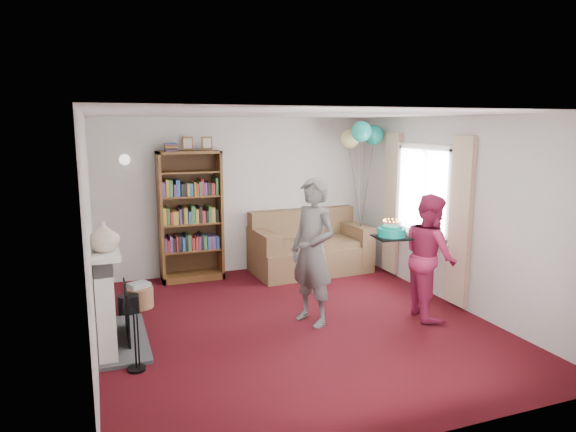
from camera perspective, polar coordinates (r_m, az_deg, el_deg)
name	(u,v)px	position (r m, az deg, el deg)	size (l,w,h in m)	color
ground	(295,323)	(6.38, 0.76, -11.84)	(5.00, 5.00, 0.00)	black
wall_back	(239,195)	(8.38, -5.49, 2.30)	(4.50, 0.02, 2.50)	silver
wall_left	(89,237)	(5.62, -21.22, -2.21)	(0.02, 5.00, 2.50)	silver
wall_right	(453,211)	(7.15, 17.91, 0.50)	(0.02, 5.00, 2.50)	silver
ceiling	(295,114)	(5.91, 0.82, 11.30)	(4.50, 5.00, 0.01)	white
fireplace	(111,298)	(6.00, -19.09, -8.65)	(0.55, 1.80, 1.12)	#3F3F42
window_bay	(423,208)	(7.60, 14.76, 0.84)	(0.14, 2.02, 2.20)	white
wall_sconce	(125,160)	(7.90, -17.70, 6.00)	(0.16, 0.23, 0.16)	gold
bookcase	(190,217)	(8.04, -10.82, -0.14)	(0.95, 0.42, 2.21)	#472B14
sofa	(309,249)	(8.48, 2.30, -3.67)	(1.86, 0.98, 0.98)	brown
wicker_basket	(139,296)	(7.13, -16.19, -8.55)	(0.36, 0.36, 0.33)	#9A6A47
person_striped	(313,252)	(6.14, 2.78, -3.98)	(0.65, 0.43, 1.78)	black
person_magenta	(430,256)	(6.62, 15.48, -4.30)	(0.76, 0.59, 1.55)	#A8214C
birthday_cake	(392,233)	(6.28, 11.44, -1.81)	(0.39, 0.39, 0.22)	black
balloons	(362,135)	(8.34, 8.17, 8.90)	(0.65, 0.70, 1.75)	#3F3F3F
mantel_vase	(104,236)	(5.47, -19.78, -2.10)	(0.30, 0.30, 0.32)	beige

